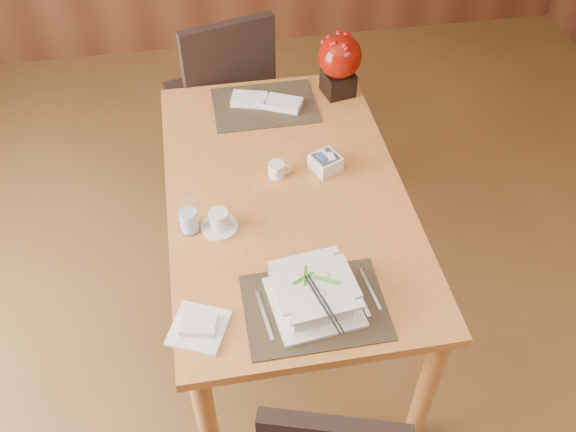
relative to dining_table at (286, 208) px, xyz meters
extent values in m
plane|color=brown|center=(0.00, -0.60, -0.65)|extent=(6.00, 6.00, 0.00)
cube|color=#BF7435|center=(0.00, 0.00, 0.08)|extent=(0.90, 1.50, 0.04)
cylinder|color=#BF7435|center=(-0.39, -0.69, -0.30)|extent=(0.07, 0.07, 0.71)
cylinder|color=#BF7435|center=(-0.39, 0.69, -0.30)|extent=(0.07, 0.07, 0.71)
cylinder|color=#BF7435|center=(0.39, -0.69, -0.30)|extent=(0.07, 0.07, 0.71)
cylinder|color=#BF7435|center=(0.39, 0.69, -0.30)|extent=(0.07, 0.07, 0.71)
cube|color=black|center=(0.00, -0.55, 0.10)|extent=(0.45, 0.33, 0.01)
cube|color=black|center=(0.00, 0.55, 0.10)|extent=(0.45, 0.33, 0.01)
cube|color=silver|center=(0.00, -0.54, 0.10)|extent=(0.30, 0.30, 0.01)
cube|color=silver|center=(0.00, -0.54, 0.15)|extent=(0.21, 0.21, 0.09)
cylinder|color=#CEBA6F|center=(0.00, -0.54, 0.16)|extent=(0.18, 0.18, 0.08)
cylinder|color=silver|center=(-0.27, -0.15, 0.10)|extent=(0.13, 0.13, 0.01)
cylinder|color=silver|center=(-0.27, -0.15, 0.14)|extent=(0.08, 0.08, 0.07)
cylinder|color=black|center=(-0.27, -0.15, 0.17)|extent=(0.06, 0.06, 0.01)
cylinder|color=white|center=(-0.37, -0.14, 0.18)|extent=(0.08, 0.08, 0.17)
cube|color=silver|center=(0.17, 0.09, 0.13)|extent=(0.14, 0.14, 0.06)
cube|color=black|center=(0.34, 0.59, 0.15)|extent=(0.15, 0.15, 0.11)
sphere|color=maroon|center=(0.34, 0.59, 0.28)|extent=(0.19, 0.19, 0.19)
cube|color=silver|center=(-0.37, -0.57, 0.10)|extent=(0.22, 0.22, 0.01)
cube|color=black|center=(-0.18, 1.03, -0.18)|extent=(0.58, 0.58, 0.06)
cube|color=black|center=(-0.12, 0.83, 0.10)|extent=(0.45, 0.17, 0.51)
cylinder|color=black|center=(-0.05, 1.27, -0.43)|extent=(0.04, 0.04, 0.44)
cylinder|color=black|center=(0.06, 0.90, -0.43)|extent=(0.04, 0.04, 0.44)
cylinder|color=black|center=(-0.42, 1.17, -0.43)|extent=(0.04, 0.04, 0.44)
cylinder|color=black|center=(-0.32, 0.80, -0.43)|extent=(0.04, 0.04, 0.44)
camera|label=1|loc=(-0.28, -1.65, 1.69)|focal=38.00mm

